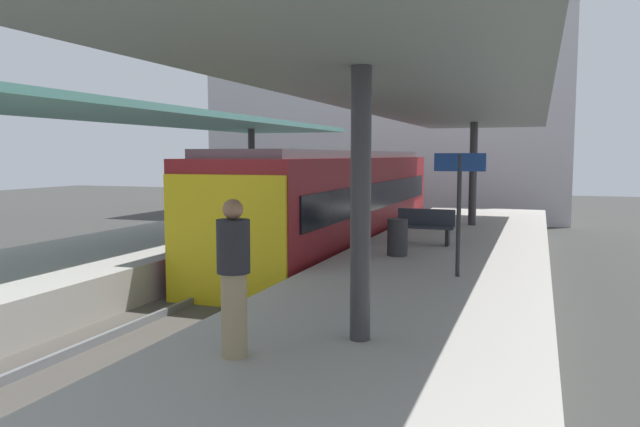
{
  "coord_description": "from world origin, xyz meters",
  "views": [
    {
      "loc": [
        5.75,
        -11.69,
        3.18
      ],
      "look_at": [
        0.36,
        3.25,
        1.65
      ],
      "focal_mm": 34.24,
      "sensor_mm": 36.0,
      "label": 1
    }
  ],
  "objects_px": {
    "commuter_train": "(337,203)",
    "platform_sign": "(459,186)",
    "platform_bench": "(425,225)",
    "litter_bin": "(397,237)",
    "passenger_near_bench": "(234,275)"
  },
  "relations": [
    {
      "from": "commuter_train",
      "to": "platform_sign",
      "type": "height_order",
      "value": "commuter_train"
    },
    {
      "from": "litter_bin",
      "to": "passenger_near_bench",
      "type": "xyz_separation_m",
      "value": [
        -0.19,
        -7.15,
        0.49
      ]
    },
    {
      "from": "passenger_near_bench",
      "to": "commuter_train",
      "type": "bearing_deg",
      "value": 102.93
    },
    {
      "from": "litter_bin",
      "to": "platform_sign",
      "type": "bearing_deg",
      "value": -51.11
    },
    {
      "from": "commuter_train",
      "to": "passenger_near_bench",
      "type": "distance_m",
      "value": 12.02
    },
    {
      "from": "commuter_train",
      "to": "platform_sign",
      "type": "distance_m",
      "value": 7.86
    },
    {
      "from": "passenger_near_bench",
      "to": "platform_bench",
      "type": "bearing_deg",
      "value": 87.03
    },
    {
      "from": "commuter_train",
      "to": "litter_bin",
      "type": "bearing_deg",
      "value": -57.68
    },
    {
      "from": "platform_bench",
      "to": "litter_bin",
      "type": "distance_m",
      "value": 1.91
    },
    {
      "from": "litter_bin",
      "to": "commuter_train",
      "type": "bearing_deg",
      "value": 122.32
    },
    {
      "from": "platform_sign",
      "to": "passenger_near_bench",
      "type": "relative_size",
      "value": 1.29
    },
    {
      "from": "commuter_train",
      "to": "platform_bench",
      "type": "xyz_separation_m",
      "value": [
        3.16,
        -2.67,
        -0.26
      ]
    },
    {
      "from": "passenger_near_bench",
      "to": "platform_sign",
      "type": "bearing_deg",
      "value": 71.9
    },
    {
      "from": "commuter_train",
      "to": "passenger_near_bench",
      "type": "height_order",
      "value": "commuter_train"
    },
    {
      "from": "platform_sign",
      "to": "platform_bench",
      "type": "bearing_deg",
      "value": 108.33
    }
  ]
}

